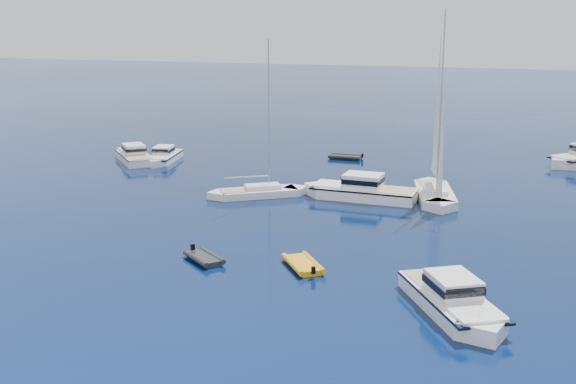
# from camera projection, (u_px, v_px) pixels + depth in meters

# --- Properties ---
(ground) EXTENTS (400.00, 400.00, 0.00)m
(ground) POSITION_uv_depth(u_px,v_px,m) (164.00, 325.00, 38.90)
(ground) COLOR navy
(ground) RESTS_ON ground
(motor_cruiser_right) EXTENTS (7.73, 10.31, 2.65)m
(motor_cruiser_right) POSITION_uv_depth(u_px,v_px,m) (453.00, 312.00, 40.53)
(motor_cruiser_right) COLOR white
(motor_cruiser_right) RESTS_ON ground
(motor_cruiser_centre) EXTENTS (11.22, 4.00, 2.90)m
(motor_cruiser_centre) POSITION_uv_depth(u_px,v_px,m) (360.00, 199.00, 65.47)
(motor_cruiser_centre) COLOR white
(motor_cruiser_centre) RESTS_ON ground
(motor_cruiser_far_l) EXTENTS (8.38, 8.96, 2.47)m
(motor_cruiser_far_l) POSITION_uv_depth(u_px,v_px,m) (134.00, 161.00, 82.20)
(motor_cruiser_far_l) COLOR silver
(motor_cruiser_far_l) RESTS_ON ground
(motor_cruiser_horizon) EXTENTS (3.91, 8.59, 2.17)m
(motor_cruiser_horizon) POSITION_uv_depth(u_px,v_px,m) (163.00, 161.00, 81.94)
(motor_cruiser_horizon) COLOR white
(motor_cruiser_horizon) RESTS_ON ground
(sailboat_centre) EXTENTS (9.68, 7.51, 14.51)m
(sailboat_centre) POSITION_uv_depth(u_px,v_px,m) (259.00, 196.00, 66.35)
(sailboat_centre) COLOR silver
(sailboat_centre) RESTS_ON ground
(sailboat_sails_r) EXTENTS (5.51, 12.02, 17.12)m
(sailboat_sails_r) POSITION_uv_depth(u_px,v_px,m) (435.00, 199.00, 65.46)
(sailboat_sails_r) COLOR silver
(sailboat_sails_r) RESTS_ON ground
(tender_yellow) EXTENTS (4.09, 4.55, 0.95)m
(tender_yellow) POSITION_uv_depth(u_px,v_px,m) (303.00, 268.00, 47.66)
(tender_yellow) COLOR #EEA30E
(tender_yellow) RESTS_ON ground
(tender_grey_near) EXTENTS (3.84, 3.64, 0.95)m
(tender_grey_near) POSITION_uv_depth(u_px,v_px,m) (204.00, 261.00, 48.89)
(tender_grey_near) COLOR black
(tender_grey_near) RESTS_ON ground
(tender_grey_far) EXTENTS (3.96, 2.22, 0.95)m
(tender_grey_far) POSITION_uv_depth(u_px,v_px,m) (346.00, 159.00, 83.39)
(tender_grey_far) COLOR black
(tender_grey_far) RESTS_ON ground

